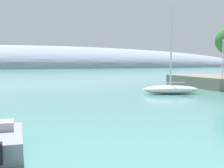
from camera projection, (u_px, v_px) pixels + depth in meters
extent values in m
ellipsoid|color=#8E99AD|center=(12.00, 68.00, 201.76)|extent=(377.57, 77.01, 30.27)
ellipsoid|color=white|center=(170.00, 90.00, 37.66)|extent=(7.40, 4.17, 1.08)
cylinder|color=silver|center=(171.00, 46.00, 37.26)|extent=(0.19, 0.19, 9.83)
cube|color=silver|center=(173.00, 83.00, 37.61)|extent=(3.07, 0.93, 0.10)
ellipsoid|color=navy|center=(222.00, 86.00, 44.08)|extent=(6.00, 4.05, 0.92)
cylinder|color=silver|center=(223.00, 61.00, 43.81)|extent=(0.18, 0.18, 6.37)
cube|color=silver|center=(223.00, 81.00, 44.18)|extent=(2.38, 0.99, 0.10)
cube|color=gray|center=(1.00, 142.00, 13.36)|extent=(1.88, 4.40, 0.86)
cube|color=#B2B7C1|center=(1.00, 126.00, 13.93)|extent=(1.11, 1.06, 0.40)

